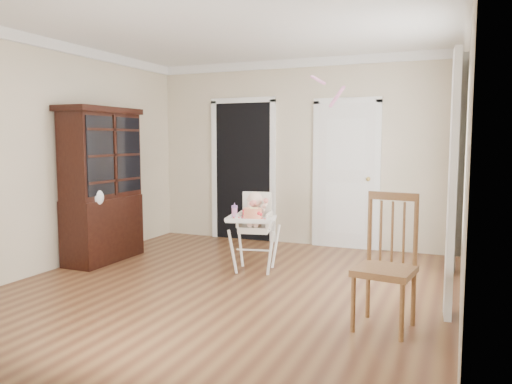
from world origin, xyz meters
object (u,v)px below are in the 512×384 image
at_px(china_cabinet, 102,185).
at_px(dining_chair, 386,266).
at_px(high_chair, 255,222).
at_px(sippy_cup, 235,211).
at_px(cake, 253,213).

distance_m(china_cabinet, dining_chair, 3.82).
relative_size(china_cabinet, dining_chair, 1.76).
distance_m(high_chair, sippy_cup, 0.28).
bearing_deg(china_cabinet, dining_chair, -14.83).
bearing_deg(china_cabinet, high_chair, 7.82).
bearing_deg(dining_chair, cake, 154.88).
height_order(high_chair, china_cabinet, china_cabinet).
bearing_deg(high_chair, china_cabinet, 176.24).
xyz_separation_m(high_chair, cake, (0.06, -0.21, 0.13)).
distance_m(cake, sippy_cup, 0.26).
distance_m(high_chair, dining_chair, 2.09).
xyz_separation_m(cake, sippy_cup, (-0.25, 0.06, 0.01)).
distance_m(high_chair, china_cabinet, 2.04).
relative_size(high_chair, cake, 3.53).
bearing_deg(cake, sippy_cup, 166.93).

